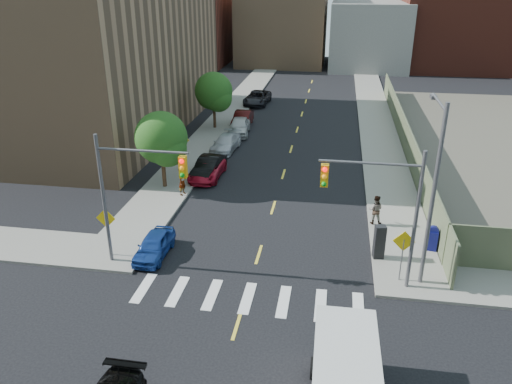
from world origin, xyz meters
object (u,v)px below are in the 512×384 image
(pedestrian_west, at_px, (182,181))
(parked_car_blue, at_px, (154,245))
(parked_car_maroon, at_px, (242,119))
(mailbox, at_px, (432,238))
(parked_car_grey, at_px, (257,98))
(parked_car_white, at_px, (239,126))
(payphone, at_px, (379,242))
(parked_car_silver, at_px, (226,143))
(parked_car_black, at_px, (208,167))
(pedestrian_east, at_px, (375,210))
(parked_car_red, at_px, (207,170))

(pedestrian_west, bearing_deg, parked_car_blue, -160.88)
(parked_car_maroon, distance_m, mailbox, 26.94)
(parked_car_grey, xyz_separation_m, mailbox, (14.70, -31.83, 0.08))
(parked_car_white, relative_size, pedestrian_west, 2.45)
(parked_car_grey, relative_size, mailbox, 3.87)
(parked_car_grey, relative_size, pedestrian_west, 2.90)
(parked_car_maroon, distance_m, payphone, 26.64)
(parked_car_white, relative_size, parked_car_maroon, 1.04)
(payphone, relative_size, pedestrian_west, 0.98)
(parked_car_silver, bearing_deg, parked_car_white, 92.19)
(parked_car_maroon, height_order, pedestrian_west, pedestrian_west)
(parked_car_black, height_order, payphone, payphone)
(parked_car_white, xyz_separation_m, payphone, (11.58, -21.07, 0.29))
(payphone, bearing_deg, parked_car_silver, 115.96)
(mailbox, bearing_deg, parked_car_silver, 144.84)
(parked_car_grey, bearing_deg, payphone, -66.96)
(parked_car_black, bearing_deg, parked_car_white, 94.18)
(parked_car_blue, distance_m, parked_car_maroon, 25.39)
(parked_car_white, bearing_deg, parked_car_blue, -95.59)
(parked_car_silver, relative_size, pedestrian_east, 2.52)
(parked_car_red, bearing_deg, pedestrian_east, -25.50)
(parked_car_black, height_order, pedestrian_west, pedestrian_west)
(parked_car_silver, relative_size, payphone, 2.46)
(parked_car_black, xyz_separation_m, parked_car_white, (0.22, 10.85, 0.06))
(parked_car_blue, xyz_separation_m, payphone, (11.80, 1.50, 0.45))
(parked_car_black, bearing_deg, mailbox, -25.86)
(pedestrian_west, bearing_deg, parked_car_red, 0.46)
(parked_car_blue, height_order, parked_car_silver, parked_car_silver)
(parked_car_red, bearing_deg, parked_car_maroon, 90.78)
(mailbox, bearing_deg, pedestrian_west, 172.44)
(pedestrian_east, bearing_deg, parked_car_black, -22.06)
(parked_car_red, xyz_separation_m, parked_car_maroon, (0.00, 14.07, 0.11))
(parked_car_white, height_order, parked_car_grey, parked_car_white)
(parked_car_blue, height_order, parked_car_red, parked_car_red)
(parked_car_black, height_order, pedestrian_east, pedestrian_east)
(parked_car_black, relative_size, pedestrian_west, 2.33)
(parked_car_silver, bearing_deg, mailbox, -40.60)
(parked_car_grey, relative_size, pedestrian_east, 3.03)
(parked_car_white, bearing_deg, parked_car_red, -96.16)
(mailbox, height_order, pedestrian_west, pedestrian_west)
(payphone, bearing_deg, parked_car_black, 129.06)
(parked_car_maroon, bearing_deg, parked_car_silver, -89.80)
(parked_car_black, xyz_separation_m, parked_car_grey, (0.00, 22.92, 0.03))
(parked_car_silver, height_order, mailbox, mailbox)
(parked_car_black, distance_m, mailbox, 17.19)
(parked_car_red, relative_size, parked_car_white, 0.98)
(mailbox, relative_size, payphone, 0.76)
(parked_car_black, bearing_deg, pedestrian_west, -96.18)
(parked_car_white, distance_m, parked_car_grey, 12.07)
(parked_car_white, bearing_deg, parked_car_black, -96.20)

